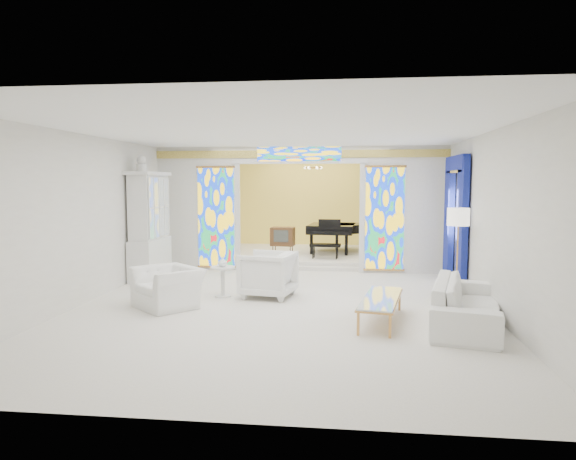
# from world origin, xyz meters

# --- Properties ---
(floor) EXTENTS (12.00, 12.00, 0.00)m
(floor) POSITION_xyz_m (0.00, 0.00, 0.00)
(floor) COLOR white
(floor) RESTS_ON ground
(ceiling) EXTENTS (7.00, 12.00, 0.02)m
(ceiling) POSITION_xyz_m (0.00, 0.00, 3.00)
(ceiling) COLOR white
(ceiling) RESTS_ON wall_back
(wall_back) EXTENTS (7.00, 0.02, 3.00)m
(wall_back) POSITION_xyz_m (0.00, 6.00, 1.50)
(wall_back) COLOR silver
(wall_back) RESTS_ON floor
(wall_front) EXTENTS (7.00, 0.02, 3.00)m
(wall_front) POSITION_xyz_m (0.00, -6.00, 1.50)
(wall_front) COLOR silver
(wall_front) RESTS_ON floor
(wall_left) EXTENTS (0.02, 12.00, 3.00)m
(wall_left) POSITION_xyz_m (-3.50, 0.00, 1.50)
(wall_left) COLOR silver
(wall_left) RESTS_ON floor
(wall_right) EXTENTS (0.02, 12.00, 3.00)m
(wall_right) POSITION_xyz_m (3.50, 0.00, 1.50)
(wall_right) COLOR silver
(wall_right) RESTS_ON floor
(partition_wall) EXTENTS (7.00, 0.22, 3.00)m
(partition_wall) POSITION_xyz_m (0.00, 2.00, 1.65)
(partition_wall) COLOR silver
(partition_wall) RESTS_ON floor
(stained_glass_left) EXTENTS (0.90, 0.04, 2.40)m
(stained_glass_left) POSITION_xyz_m (-2.03, 1.89, 1.30)
(stained_glass_left) COLOR gold
(stained_glass_left) RESTS_ON partition_wall
(stained_glass_right) EXTENTS (0.90, 0.04, 2.40)m
(stained_glass_right) POSITION_xyz_m (2.03, 1.89, 1.30)
(stained_glass_right) COLOR gold
(stained_glass_right) RESTS_ON partition_wall
(stained_glass_transom) EXTENTS (2.00, 0.04, 0.34)m
(stained_glass_transom) POSITION_xyz_m (0.00, 1.89, 2.82)
(stained_glass_transom) COLOR gold
(stained_glass_transom) RESTS_ON partition_wall
(alcove_platform) EXTENTS (6.80, 3.80, 0.18)m
(alcove_platform) POSITION_xyz_m (0.00, 4.10, 0.09)
(alcove_platform) COLOR white
(alcove_platform) RESTS_ON floor
(gold_curtain_back) EXTENTS (6.70, 0.10, 2.90)m
(gold_curtain_back) POSITION_xyz_m (0.00, 5.88, 1.50)
(gold_curtain_back) COLOR #EBD451
(gold_curtain_back) RESTS_ON wall_back
(chandelier) EXTENTS (0.48, 0.48, 0.30)m
(chandelier) POSITION_xyz_m (0.20, 4.00, 2.55)
(chandelier) COLOR #BB8341
(chandelier) RESTS_ON ceiling
(blue_drapes) EXTENTS (0.14, 1.85, 2.65)m
(blue_drapes) POSITION_xyz_m (3.40, 0.70, 1.58)
(blue_drapes) COLOR navy
(blue_drapes) RESTS_ON wall_right
(china_cabinet) EXTENTS (0.56, 1.46, 2.72)m
(china_cabinet) POSITION_xyz_m (-3.22, 0.60, 1.17)
(china_cabinet) COLOR silver
(china_cabinet) RESTS_ON floor
(armchair_left) EXTENTS (1.41, 1.40, 0.69)m
(armchair_left) POSITION_xyz_m (-1.92, -1.91, 0.34)
(armchair_left) COLOR silver
(armchair_left) RESTS_ON floor
(armchair_right) EXTENTS (1.10, 1.08, 0.86)m
(armchair_right) POSITION_xyz_m (-0.33, -0.92, 0.43)
(armchair_right) COLOR white
(armchair_right) RESTS_ON floor
(sofa) EXTENTS (1.46, 2.53, 0.69)m
(sofa) POSITION_xyz_m (2.95, -2.51, 0.35)
(sofa) COLOR silver
(sofa) RESTS_ON floor
(side_table) EXTENTS (0.61, 0.61, 0.57)m
(side_table) POSITION_xyz_m (-1.17, -1.02, 0.38)
(side_table) COLOR silver
(side_table) RESTS_ON floor
(vase) EXTENTS (0.20, 0.20, 0.18)m
(vase) POSITION_xyz_m (-1.17, -1.02, 0.67)
(vase) COLOR silver
(vase) RESTS_ON side_table
(coffee_table) EXTENTS (0.84, 1.80, 0.39)m
(coffee_table) POSITION_xyz_m (1.67, -2.45, 0.35)
(coffee_table) COLOR white
(coffee_table) RESTS_ON floor
(floor_lamp) EXTENTS (0.50, 0.50, 1.68)m
(floor_lamp) POSITION_xyz_m (3.20, -0.54, 1.43)
(floor_lamp) COLOR #BB8341
(floor_lamp) RESTS_ON floor
(grand_piano) EXTENTS (1.67, 2.45, 0.96)m
(grand_piano) POSITION_xyz_m (0.85, 4.23, 0.83)
(grand_piano) COLOR black
(grand_piano) RESTS_ON alcove_platform
(tv_console) EXTENTS (0.67, 0.48, 0.73)m
(tv_console) POSITION_xyz_m (-0.61, 3.64, 0.66)
(tv_console) COLOR brown
(tv_console) RESTS_ON alcove_platform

